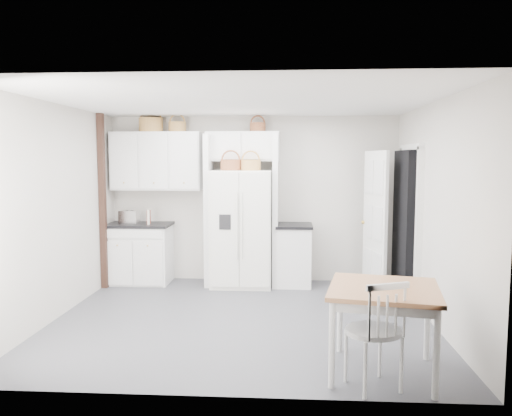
{
  "coord_description": "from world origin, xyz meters",
  "views": [
    {
      "loc": [
        0.54,
        -5.87,
        1.93
      ],
      "look_at": [
        0.14,
        0.4,
        1.31
      ],
      "focal_mm": 35.0,
      "sensor_mm": 36.0,
      "label": 1
    }
  ],
  "objects": [
    {
      "name": "windsor_chair",
      "position": [
        1.27,
        -1.75,
        0.49
      ],
      "size": [
        0.61,
        0.58,
        0.98
      ],
      "primitive_type": "cube",
      "rotation": [
        0.0,
        0.0,
        0.37
      ],
      "color": "white",
      "rests_on": "floor"
    },
    {
      "name": "fridge_panel_right",
      "position": [
        0.36,
        1.7,
        1.15
      ],
      "size": [
        0.08,
        0.6,
        2.3
      ],
      "primitive_type": "cube",
      "color": "white",
      "rests_on": "floor"
    },
    {
      "name": "ceiling",
      "position": [
        0.0,
        0.0,
        2.6
      ],
      "size": [
        4.5,
        4.5,
        0.0
      ],
      "primitive_type": "plane",
      "color": "white",
      "rests_on": "wall_back"
    },
    {
      "name": "floor",
      "position": [
        0.0,
        0.0,
        0.0
      ],
      "size": [
        4.5,
        4.5,
        0.0
      ],
      "primitive_type": "plane",
      "color": "#43454D",
      "rests_on": "ground"
    },
    {
      "name": "cookbook_cream",
      "position": [
        -1.58,
        1.62,
        1.05
      ],
      "size": [
        0.06,
        0.15,
        0.22
      ],
      "primitive_type": "cube",
      "rotation": [
        0.0,
        0.0,
        0.18
      ],
      "color": "beige",
      "rests_on": "counter_left"
    },
    {
      "name": "bridge_cabinet",
      "position": [
        -0.15,
        1.83,
        2.12
      ],
      "size": [
        1.12,
        0.34,
        0.45
      ],
      "primitive_type": "cube",
      "color": "white",
      "rests_on": "wall_back"
    },
    {
      "name": "wall_back",
      "position": [
        0.0,
        2.0,
        1.3
      ],
      "size": [
        4.5,
        0.0,
        4.5
      ],
      "primitive_type": "plane",
      "rotation": [
        1.57,
        0.0,
        0.0
      ],
      "color": "#BCB3AB",
      "rests_on": "floor"
    },
    {
      "name": "basket_fridge_a",
      "position": [
        -0.3,
        1.55,
        1.85
      ],
      "size": [
        0.3,
        0.3,
        0.16
      ],
      "primitive_type": "cylinder",
      "color": "brown",
      "rests_on": "refrigerator"
    },
    {
      "name": "counter_right",
      "position": [
        0.64,
        1.7,
        0.92
      ],
      "size": [
        0.55,
        0.65,
        0.04
      ],
      "primitive_type": "cube",
      "color": "black",
      "rests_on": "base_cab_right"
    },
    {
      "name": "fridge_panel_left",
      "position": [
        -0.66,
        1.7,
        1.15
      ],
      "size": [
        0.08,
        0.6,
        2.3
      ],
      "primitive_type": "cube",
      "color": "white",
      "rests_on": "floor"
    },
    {
      "name": "upper_cabinet",
      "position": [
        -1.5,
        1.83,
        1.9
      ],
      "size": [
        1.4,
        0.34,
        0.9
      ],
      "primitive_type": "cube",
      "color": "white",
      "rests_on": "wall_back"
    },
    {
      "name": "doorway_void",
      "position": [
        2.16,
        1.0,
        1.02
      ],
      "size": [
        0.18,
        0.85,
        2.05
      ],
      "primitive_type": "cube",
      "color": "black",
      "rests_on": "floor"
    },
    {
      "name": "basket_fridge_b",
      "position": [
        -0.01,
        1.55,
        1.84
      ],
      "size": [
        0.3,
        0.3,
        0.16
      ],
      "primitive_type": "cylinder",
      "color": "#A5732C",
      "rests_on": "refrigerator"
    },
    {
      "name": "basket_upper_b",
      "position": [
        -1.58,
        1.83,
        2.46
      ],
      "size": [
        0.37,
        0.37,
        0.22
      ],
      "primitive_type": "cylinder",
      "color": "#A5732C",
      "rests_on": "upper_cabinet"
    },
    {
      "name": "base_cab_left",
      "position": [
        -1.77,
        1.7,
        0.45
      ],
      "size": [
        0.96,
        0.61,
        0.89
      ],
      "primitive_type": "cube",
      "color": "white",
      "rests_on": "floor"
    },
    {
      "name": "refrigerator",
      "position": [
        -0.15,
        1.65,
        0.88
      ],
      "size": [
        0.91,
        0.73,
        1.76
      ],
      "primitive_type": "cube",
      "color": "white",
      "rests_on": "floor"
    },
    {
      "name": "counter_left",
      "position": [
        -1.77,
        1.7,
        0.91
      ],
      "size": [
        1.01,
        0.65,
        0.04
      ],
      "primitive_type": "cube",
      "color": "black",
      "rests_on": "base_cab_left"
    },
    {
      "name": "basket_bridge_b",
      "position": [
        0.08,
        1.83,
        2.42
      ],
      "size": [
        0.24,
        0.24,
        0.14
      ],
      "primitive_type": "cylinder",
      "color": "brown",
      "rests_on": "bridge_cabinet"
    },
    {
      "name": "trim_post",
      "position": [
        -2.2,
        1.35,
        1.3
      ],
      "size": [
        0.09,
        0.09,
        2.6
      ],
      "primitive_type": "cube",
      "color": "black",
      "rests_on": "floor"
    },
    {
      "name": "cookbook_red",
      "position": [
        -1.58,
        1.62,
        1.04
      ],
      "size": [
        0.05,
        0.15,
        0.22
      ],
      "primitive_type": "cube",
      "rotation": [
        0.0,
        0.0,
        0.1
      ],
      "color": "maroon",
      "rests_on": "counter_left"
    },
    {
      "name": "toaster",
      "position": [
        -1.9,
        1.65,
        1.04
      ],
      "size": [
        0.32,
        0.22,
        0.2
      ],
      "primitive_type": "cube",
      "rotation": [
        0.0,
        0.0,
        -0.17
      ],
      "color": "silver",
      "rests_on": "counter_left"
    },
    {
      "name": "dining_table",
      "position": [
        1.41,
        -1.45,
        0.4
      ],
      "size": [
        1.11,
        1.11,
        0.79
      ],
      "primitive_type": "cube",
      "rotation": [
        0.0,
        0.0,
        -0.19
      ],
      "color": "#A46535",
      "rests_on": "floor"
    },
    {
      "name": "door_slab",
      "position": [
        1.8,
        1.33,
        1.02
      ],
      "size": [
        0.21,
        0.79,
        2.05
      ],
      "primitive_type": "cube",
      "rotation": [
        0.0,
        0.0,
        -1.36
      ],
      "color": "white",
      "rests_on": "floor"
    },
    {
      "name": "basket_upper_c",
      "position": [
        -1.17,
        1.83,
        2.43
      ],
      "size": [
        0.27,
        0.27,
        0.16
      ],
      "primitive_type": "cylinder",
      "color": "#A5732C",
      "rests_on": "upper_cabinet"
    },
    {
      "name": "base_cab_right",
      "position": [
        0.64,
        1.7,
        0.45
      ],
      "size": [
        0.51,
        0.61,
        0.9
      ],
      "primitive_type": "cube",
      "color": "white",
      "rests_on": "floor"
    },
    {
      "name": "wall_right",
      "position": [
        2.25,
        0.0,
        1.3
      ],
      "size": [
        0.0,
        4.0,
        4.0
      ],
      "primitive_type": "plane",
      "rotation": [
        1.57,
        0.0,
        -1.57
      ],
      "color": "#BCB3AB",
      "rests_on": "floor"
    },
    {
      "name": "wall_left",
      "position": [
        -2.25,
        0.0,
        1.3
      ],
      "size": [
        0.0,
        4.0,
        4.0
      ],
      "primitive_type": "plane",
      "rotation": [
        1.57,
        0.0,
        1.57
      ],
      "color": "#BCB3AB",
      "rests_on": "floor"
    }
  ]
}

